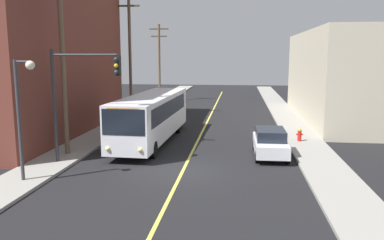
# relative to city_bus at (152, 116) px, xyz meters

# --- Properties ---
(ground_plane) EXTENTS (120.00, 120.00, 0.00)m
(ground_plane) POSITION_rel_city_bus_xyz_m (3.03, -6.63, -1.82)
(ground_plane) COLOR black
(sidewalk_left) EXTENTS (2.50, 90.00, 0.15)m
(sidewalk_left) POSITION_rel_city_bus_xyz_m (-4.22, 3.37, -1.74)
(sidewalk_left) COLOR gray
(sidewalk_left) RESTS_ON ground
(sidewalk_right) EXTENTS (2.50, 90.00, 0.15)m
(sidewalk_right) POSITION_rel_city_bus_xyz_m (10.28, 3.37, -1.74)
(sidewalk_right) COLOR gray
(sidewalk_right) RESTS_ON ground
(lane_stripe_center) EXTENTS (0.16, 60.00, 0.01)m
(lane_stripe_center) POSITION_rel_city_bus_xyz_m (3.03, 8.37, -1.81)
(lane_stripe_center) COLOR #D8CC4C
(lane_stripe_center) RESTS_ON ground
(building_left_brick) EXTENTS (10.00, 18.49, 12.83)m
(building_left_brick) POSITION_rel_city_bus_xyz_m (-10.46, 1.89, 4.60)
(building_left_brick) COLOR brown
(building_left_brick) RESTS_ON ground
(building_right_warehouse) EXTENTS (12.00, 20.47, 7.96)m
(building_right_warehouse) POSITION_rel_city_bus_xyz_m (17.52, 11.57, 2.16)
(building_right_warehouse) COLOR beige
(building_right_warehouse) RESTS_ON ground
(city_bus) EXTENTS (2.96, 12.22, 3.20)m
(city_bus) POSITION_rel_city_bus_xyz_m (0.00, 0.00, 0.00)
(city_bus) COLOR silver
(city_bus) RESTS_ON ground
(parked_car_white) EXTENTS (1.86, 4.42, 1.62)m
(parked_car_white) POSITION_rel_city_bus_xyz_m (7.65, -3.02, -0.98)
(parked_car_white) COLOR silver
(parked_car_white) RESTS_ON ground
(utility_pole_near) EXTENTS (2.40, 0.28, 11.60)m
(utility_pole_near) POSITION_rel_city_bus_xyz_m (-4.14, -4.27, 4.66)
(utility_pole_near) COLOR brown
(utility_pole_near) RESTS_ON sidewalk_left
(utility_pole_mid) EXTENTS (2.40, 0.28, 11.68)m
(utility_pole_mid) POSITION_rel_city_bus_xyz_m (-4.43, 10.67, 4.70)
(utility_pole_mid) COLOR brown
(utility_pole_mid) RESTS_ON sidewalk_left
(utility_pole_far) EXTENTS (2.40, 0.28, 9.54)m
(utility_pole_far) POSITION_rel_city_bus_xyz_m (-4.32, 23.68, 3.60)
(utility_pole_far) COLOR brown
(utility_pole_far) RESTS_ON sidewalk_left
(traffic_signal_left_corner) EXTENTS (3.75, 0.48, 6.00)m
(traffic_signal_left_corner) POSITION_rel_city_bus_xyz_m (-2.38, -6.05, 2.49)
(traffic_signal_left_corner) COLOR #2D2D33
(traffic_signal_left_corner) RESTS_ON sidewalk_left
(street_lamp_left) EXTENTS (0.98, 0.40, 5.50)m
(street_lamp_left) POSITION_rel_city_bus_xyz_m (-3.80, -9.31, 1.92)
(street_lamp_left) COLOR #38383D
(street_lamp_left) RESTS_ON sidewalk_left
(fire_hydrant) EXTENTS (0.44, 0.26, 0.84)m
(fire_hydrant) POSITION_rel_city_bus_xyz_m (9.88, 0.79, -1.23)
(fire_hydrant) COLOR red
(fire_hydrant) RESTS_ON sidewalk_right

